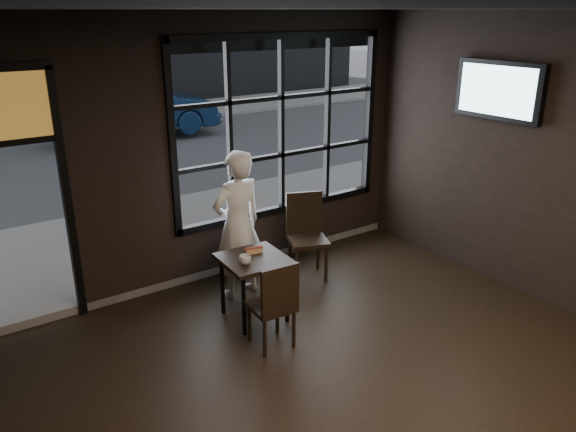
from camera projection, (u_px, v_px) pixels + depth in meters
ceiling at (446, 7)px, 3.30m from camera, size 6.00×7.00×0.02m
window_frame at (281, 127)px, 7.12m from camera, size 3.06×0.12×2.28m
cafe_table at (254, 288)px, 6.09m from camera, size 0.71×0.71×0.72m
chair_near at (271, 303)px, 5.55m from camera, size 0.43×0.43×0.94m
chair_window at (308, 238)px, 6.97m from camera, size 0.60×0.60×1.07m
man at (238, 225)px, 6.43m from camera, size 0.68×0.48×1.76m
hotdog at (254, 250)px, 6.07m from camera, size 0.21×0.12×0.06m
cup at (245, 260)px, 5.80m from camera, size 0.15×0.15×0.10m
tv at (499, 90)px, 6.41m from camera, size 0.13×1.13×0.66m
navy_car at (136, 109)px, 14.49m from camera, size 4.24×1.70×1.37m
tree_right at (95, 34)px, 16.79m from camera, size 2.09×2.09×3.57m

